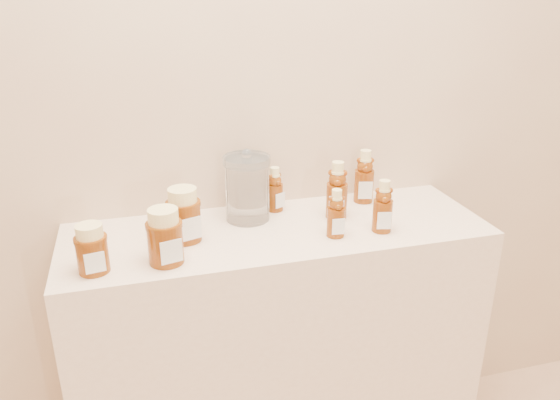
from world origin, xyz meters
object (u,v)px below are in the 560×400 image
object	(u,v)px
honey_jar_left	(92,249)
bear_bottle_front_left	(336,210)
display_table	(278,358)
glass_canister	(247,186)
bear_bottle_back_left	(275,186)

from	to	relation	value
honey_jar_left	bear_bottle_front_left	bearing A→B (deg)	-7.06
honey_jar_left	display_table	bearing A→B (deg)	3.44
honey_jar_left	glass_canister	bearing A→B (deg)	16.24
bear_bottle_back_left	display_table	bearing A→B (deg)	-125.21
display_table	honey_jar_left	distance (m)	0.72
bear_bottle_front_left	honey_jar_left	size ratio (longest dim) A/B	1.25
display_table	bear_bottle_front_left	bearing A→B (deg)	-31.73
honey_jar_left	glass_canister	size ratio (longest dim) A/B	0.59
bear_bottle_back_left	bear_bottle_front_left	xyz separation A→B (m)	(0.11, -0.22, -0.00)
bear_bottle_front_left	honey_jar_left	bearing A→B (deg)	-173.17
bear_bottle_back_left	bear_bottle_front_left	bearing A→B (deg)	-86.86
display_table	bear_bottle_back_left	distance (m)	0.55
honey_jar_left	bear_bottle_back_left	bearing A→B (deg)	15.90
display_table	honey_jar_left	size ratio (longest dim) A/B	9.74
display_table	bear_bottle_back_left	bearing A→B (deg)	78.91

